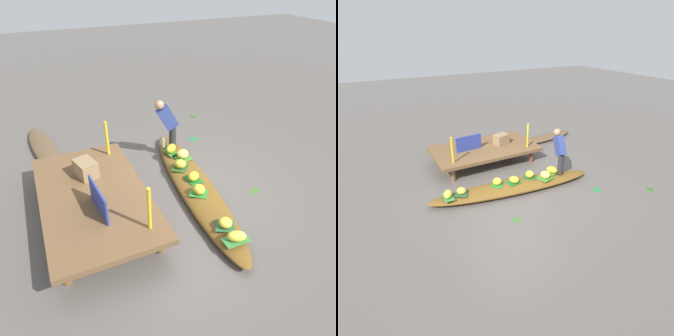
% 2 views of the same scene
% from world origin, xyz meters
% --- Properties ---
extents(canal_water, '(40.00, 40.00, 0.00)m').
position_xyz_m(canal_water, '(0.00, 0.00, 0.00)').
color(canal_water, '#5B544F').
rests_on(canal_water, ground).
extents(dock_platform, '(3.20, 1.80, 0.48)m').
position_xyz_m(dock_platform, '(0.06, 1.97, 0.42)').
color(dock_platform, brown).
rests_on(dock_platform, ground).
extents(vendor_boat, '(4.45, 1.21, 0.23)m').
position_xyz_m(vendor_boat, '(0.00, 0.00, 0.11)').
color(vendor_boat, brown).
rests_on(vendor_boat, ground).
extents(moored_boat, '(2.57, 0.85, 0.16)m').
position_xyz_m(moored_boat, '(2.83, 2.60, 0.08)').
color(moored_boat, brown).
rests_on(moored_boat, ground).
extents(leaf_mat_0, '(0.47, 0.33, 0.01)m').
position_xyz_m(leaf_mat_0, '(1.18, -0.03, 0.23)').
color(leaf_mat_0, '#35812B').
rests_on(leaf_mat_0, vendor_boat).
extents(banana_bunch_0, '(0.34, 0.36, 0.20)m').
position_xyz_m(banana_bunch_0, '(1.18, -0.03, 0.33)').
color(banana_bunch_0, gold).
rests_on(banana_bunch_0, vendor_boat).
extents(leaf_mat_1, '(0.45, 0.41, 0.01)m').
position_xyz_m(leaf_mat_1, '(0.86, -0.17, 0.23)').
color(leaf_mat_1, '#3E8330').
rests_on(leaf_mat_1, vendor_boat).
extents(banana_bunch_1, '(0.36, 0.36, 0.19)m').
position_xyz_m(banana_bunch_1, '(0.86, -0.17, 0.33)').
color(banana_bunch_1, '#F4DA57').
rests_on(banana_bunch_1, vendor_boat).
extents(leaf_mat_2, '(0.41, 0.42, 0.01)m').
position_xyz_m(leaf_mat_2, '(-1.36, 0.15, 0.23)').
color(leaf_mat_2, '#2A5835').
rests_on(leaf_mat_2, vendor_boat).
extents(banana_bunch_2, '(0.32, 0.32, 0.15)m').
position_xyz_m(banana_bunch_2, '(-1.36, 0.15, 0.31)').
color(banana_bunch_2, yellow).
rests_on(banana_bunch_2, vendor_boat).
extents(leaf_mat_3, '(0.38, 0.29, 0.01)m').
position_xyz_m(leaf_mat_3, '(0.02, 0.01, 0.23)').
color(leaf_mat_3, '#1A6523').
rests_on(leaf_mat_3, vendor_boat).
extents(banana_bunch_3, '(0.32, 0.33, 0.17)m').
position_xyz_m(banana_bunch_3, '(0.02, 0.01, 0.32)').
color(banana_bunch_3, yellow).
rests_on(banana_bunch_3, vendor_boat).
extents(leaf_mat_4, '(0.45, 0.45, 0.01)m').
position_xyz_m(leaf_mat_4, '(0.52, 0.06, 0.23)').
color(leaf_mat_4, '#295321').
rests_on(leaf_mat_4, vendor_boat).
extents(banana_bunch_4, '(0.33, 0.33, 0.19)m').
position_xyz_m(banana_bunch_4, '(0.52, 0.06, 0.32)').
color(banana_bunch_4, gold).
rests_on(banana_bunch_4, vendor_boat).
extents(leaf_mat_5, '(0.24, 0.42, 0.01)m').
position_xyz_m(leaf_mat_5, '(-1.69, 0.16, 0.23)').
color(leaf_mat_5, '#397F3A').
rests_on(leaf_mat_5, vendor_boat).
extents(banana_bunch_5, '(0.28, 0.35, 0.16)m').
position_xyz_m(banana_bunch_5, '(-1.69, 0.16, 0.31)').
color(banana_bunch_5, yellow).
rests_on(banana_bunch_5, vendor_boat).
extents(leaf_mat_6, '(0.42, 0.43, 0.01)m').
position_xyz_m(leaf_mat_6, '(-0.42, 0.12, 0.23)').
color(leaf_mat_6, '#297F2E').
rests_on(leaf_mat_6, vendor_boat).
extents(banana_bunch_6, '(0.27, 0.25, 0.18)m').
position_xyz_m(banana_bunch_6, '(-0.42, 0.12, 0.32)').
color(banana_bunch_6, yellow).
rests_on(banana_bunch_6, vendor_boat).
extents(vendor_person, '(0.24, 0.53, 1.19)m').
position_xyz_m(vendor_person, '(1.37, -0.04, 0.91)').
color(vendor_person, '#28282D').
rests_on(vendor_person, vendor_boat).
extents(water_bottle, '(0.08, 0.08, 0.24)m').
position_xyz_m(water_bottle, '(1.49, 0.01, 0.34)').
color(water_bottle, silver).
rests_on(water_bottle, vendor_boat).
extents(market_banner, '(0.82, 0.10, 0.46)m').
position_xyz_m(market_banner, '(-0.44, 1.97, 0.71)').
color(market_banner, '#2A3A92').
rests_on(market_banner, dock_platform).
extents(railing_post_west, '(0.06, 0.06, 0.74)m').
position_xyz_m(railing_post_west, '(-1.14, 1.37, 0.85)').
color(railing_post_west, gold).
rests_on(railing_post_west, dock_platform).
extents(railing_post_east, '(0.06, 0.06, 0.74)m').
position_xyz_m(railing_post_east, '(1.26, 1.37, 0.85)').
color(railing_post_east, gold).
rests_on(railing_post_east, dock_platform).
extents(produce_crate, '(0.51, 0.43, 0.32)m').
position_xyz_m(produce_crate, '(0.64, 1.96, 0.64)').
color(produce_crate, '#8F734E').
rests_on(produce_crate, dock_platform).
extents(drifting_plant_0, '(0.22, 0.21, 0.01)m').
position_xyz_m(drifting_plant_0, '(3.19, -1.66, 0.00)').
color(drifting_plant_0, '#2B621B').
rests_on(drifting_plant_0, ground).
extents(drifting_plant_1, '(0.24, 0.29, 0.01)m').
position_xyz_m(drifting_plant_1, '(1.93, -1.02, 0.00)').
color(drifting_plant_1, '#247A3A').
rests_on(drifting_plant_1, ground).
extents(drifting_plant_2, '(0.24, 0.26, 0.01)m').
position_xyz_m(drifting_plant_2, '(-0.55, -1.11, 0.00)').
color(drifting_plant_2, '#3D6A29').
rests_on(drifting_plant_2, ground).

